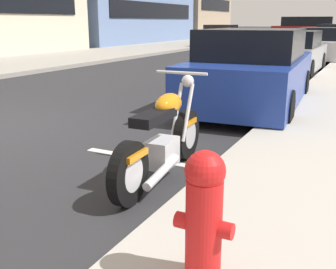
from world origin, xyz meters
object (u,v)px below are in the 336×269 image
parked_motorcycle (163,140)px  parked_car_across_street (335,39)px  parked_car_behind_motorcycle (252,71)px  parked_car_mid_block (290,54)px  crossing_truck (306,29)px  car_opposite_curb (220,37)px  parked_car_second_in_row (321,45)px  fire_hydrant (204,213)px

parked_motorcycle → parked_car_across_street: size_ratio=0.50×
parked_car_behind_motorcycle → parked_car_mid_block: bearing=-0.5°
crossing_truck → car_opposite_curb: (-9.87, 3.88, -0.37)m
parked_car_second_in_row → fire_hydrant: bearing=-174.2°
parked_motorcycle → parked_car_behind_motorcycle: parked_car_behind_motorcycle is taller
parked_motorcycle → parked_car_across_street: bearing=-2.4°
parked_car_mid_block → parked_car_across_street: size_ratio=1.04×
parked_car_second_in_row → car_opposite_curb: (6.68, 6.97, 0.01)m
parked_car_behind_motorcycle → fire_hydrant: parked_car_behind_motorcycle is taller
parked_motorcycle → crossing_truck: size_ratio=0.38×
parked_motorcycle → parked_car_across_street: parked_car_across_street is taller
crossing_truck → parked_car_mid_block: bearing=93.5°
fire_hydrant → parked_motorcycle: bearing=34.2°
parked_car_second_in_row → car_opposite_curb: bearing=47.5°
parked_car_mid_block → crossing_truck: 22.35m
parked_car_behind_motorcycle → parked_car_across_street: bearing=-3.7°
parked_car_across_street → crossing_truck: (11.10, 3.16, 0.34)m
parked_car_across_street → parked_car_behind_motorcycle: bearing=-176.8°
crossing_truck → parked_car_across_street: bearing=102.1°
car_opposite_curb → parked_car_behind_motorcycle: bearing=22.7°
fire_hydrant → parked_car_mid_block: bearing=8.0°
parked_car_second_in_row → parked_car_across_street: (5.45, -0.07, 0.03)m
parked_car_mid_block → crossing_truck: crossing_truck is taller
parked_motorcycle → parked_car_mid_block: 9.78m
parked_car_behind_motorcycle → car_opposite_curb: parked_car_behind_motorcycle is taller
parked_car_across_street → fire_hydrant: 22.53m
parked_motorcycle → parked_car_second_in_row: parked_car_second_in_row is taller
crossing_truck → car_opposite_curb: size_ratio=1.20×
parked_car_mid_block → fire_hydrant: (-11.44, -1.61, -0.08)m
parked_car_mid_block → parked_car_second_in_row: (5.61, -0.26, 0.02)m
car_opposite_curb → parked_car_across_street: bearing=81.4°
parked_car_behind_motorcycle → parked_motorcycle: bearing=178.7°
parked_car_second_in_row → crossing_truck: (16.55, 3.09, 0.37)m
parked_car_mid_block → parked_car_across_street: parked_car_across_street is taller
parked_car_across_street → parked_car_second_in_row: bearing=-177.4°
parked_car_across_street → fire_hydrant: (-22.50, -1.27, -0.13)m
parked_car_second_in_row → car_opposite_curb: car_opposite_curb is taller
parked_car_second_in_row → parked_car_across_street: parked_car_across_street is taller
parked_motorcycle → car_opposite_curb: bearing=15.3°
parked_car_behind_motorcycle → car_opposite_curb: bearing=17.7°
parked_car_behind_motorcycle → parked_car_second_in_row: (11.28, 0.04, -0.05)m
parked_motorcycle → fire_hydrant: size_ratio=2.55×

